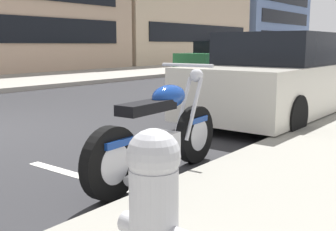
{
  "coord_description": "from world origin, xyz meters",
  "views": [
    {
      "loc": [
        -2.65,
        -6.32,
        1.32
      ],
      "look_at": [
        0.81,
        -3.66,
        0.57
      ],
      "focal_mm": 44.46,
      "sensor_mm": 36.0,
      "label": 1
    }
  ],
  "objects_px": {
    "parked_motorcycle": "(160,136)",
    "car_opposite_curb": "(221,58)",
    "fire_hydrant": "(154,214)",
    "parked_car_across_street": "(283,78)"
  },
  "relations": [
    {
      "from": "fire_hydrant",
      "to": "parked_motorcycle",
      "type": "bearing_deg",
      "value": 38.04
    },
    {
      "from": "parked_motorcycle",
      "to": "car_opposite_curb",
      "type": "xyz_separation_m",
      "value": [
        13.56,
        7.31,
        0.26
      ]
    },
    {
      "from": "parked_car_across_street",
      "to": "car_opposite_curb",
      "type": "bearing_deg",
      "value": 36.67
    },
    {
      "from": "parked_motorcycle",
      "to": "car_opposite_curb",
      "type": "distance_m",
      "value": 15.4
    },
    {
      "from": "parked_motorcycle",
      "to": "parked_car_across_street",
      "type": "height_order",
      "value": "parked_car_across_street"
    },
    {
      "from": "parked_motorcycle",
      "to": "fire_hydrant",
      "type": "xyz_separation_m",
      "value": [
        -1.77,
        -1.39,
        0.14
      ]
    },
    {
      "from": "car_opposite_curb",
      "to": "fire_hydrant",
      "type": "height_order",
      "value": "car_opposite_curb"
    },
    {
      "from": "parked_motorcycle",
      "to": "car_opposite_curb",
      "type": "relative_size",
      "value": 0.43
    },
    {
      "from": "parked_motorcycle",
      "to": "car_opposite_curb",
      "type": "height_order",
      "value": "car_opposite_curb"
    },
    {
      "from": "car_opposite_curb",
      "to": "parked_car_across_street",
      "type": "bearing_deg",
      "value": 39.85
    }
  ]
}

